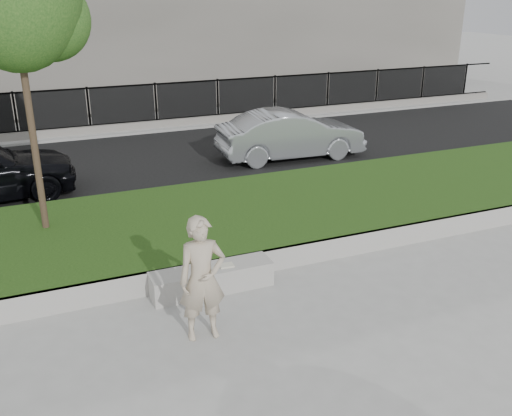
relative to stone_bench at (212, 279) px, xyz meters
name	(u,v)px	position (x,y,z in m)	size (l,w,h in m)	color
ground	(244,311)	(0.24, -0.80, -0.20)	(90.00, 90.00, 0.00)	gray
grass_bank	(187,227)	(0.24, 2.20, 0.00)	(34.00, 4.00, 0.40)	black
grass_kerb	(221,270)	(0.24, 0.24, 0.00)	(34.00, 0.08, 0.40)	gray
street	(131,162)	(0.24, 7.70, -0.18)	(34.00, 7.00, 0.04)	black
far_pavement	(105,127)	(0.24, 12.20, -0.14)	(34.00, 3.00, 0.12)	gray
iron_fence	(109,119)	(0.24, 11.20, 0.34)	(32.00, 0.30, 1.50)	slate
stone_bench	(212,279)	(0.00, 0.00, 0.00)	(1.97, 0.49, 0.40)	gray
man	(202,279)	(-0.52, -1.18, 0.69)	(0.65, 0.43, 1.78)	tan
book	(226,265)	(0.23, -0.04, 0.21)	(0.23, 0.16, 0.03)	beige
car_silver	(291,135)	(4.47, 6.28, 0.51)	(1.43, 4.09, 1.35)	#96999E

